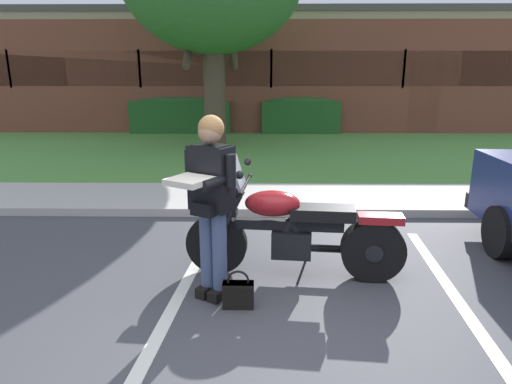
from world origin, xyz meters
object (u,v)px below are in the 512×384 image
handbag (238,292)px  hedge_center_left (300,114)px  brick_building (269,71)px  hedge_left (181,114)px  motorcycle (302,232)px  rider_person (210,194)px

handbag → hedge_center_left: bearing=82.6°
handbag → hedge_center_left: hedge_center_left is taller
brick_building → hedge_left: bearing=-118.1°
motorcycle → hedge_center_left: motorcycle is taller
motorcycle → rider_person: 1.10m
hedge_center_left → hedge_left: bearing=180.0°
rider_person → brick_building: bearing=87.5°
rider_person → handbag: (0.25, -0.19, -0.86)m
motorcycle → handbag: bearing=-133.7°
motorcycle → hedge_left: 11.17m
hedge_left → rider_person: bearing=-78.6°
brick_building → motorcycle: bearing=-89.6°
motorcycle → handbag: 0.95m
handbag → hedge_center_left: 11.48m
handbag → hedge_left: bearing=102.4°
motorcycle → rider_person: (-0.86, -0.45, 0.52)m
motorcycle → brick_building: bearing=90.4°
brick_building → hedge_center_left: bearing=-80.1°
rider_person → motorcycle: bearing=27.6°
hedge_left → brick_building: (3.00, 5.61, 1.38)m
handbag → hedge_left: size_ratio=0.11×
handbag → hedge_left: 11.65m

